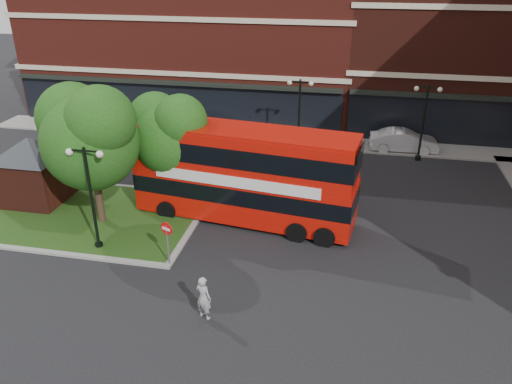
% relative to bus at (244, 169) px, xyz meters
% --- Properties ---
extents(ground, '(120.00, 120.00, 0.00)m').
position_rel_bus_xyz_m(ground, '(-0.48, -4.35, -2.79)').
color(ground, black).
rests_on(ground, ground).
extents(pavement_far, '(44.00, 3.00, 0.12)m').
position_rel_bus_xyz_m(pavement_far, '(-0.48, 12.15, -2.73)').
color(pavement_far, slate).
rests_on(pavement_far, ground).
extents(terrace_far_left, '(26.00, 12.00, 14.00)m').
position_rel_bus_xyz_m(terrace_far_left, '(-8.48, 19.65, 4.21)').
color(terrace_far_left, maroon).
rests_on(terrace_far_left, ground).
extents(terrace_far_right, '(18.00, 12.00, 16.00)m').
position_rel_bus_xyz_m(terrace_far_right, '(13.52, 19.65, 5.21)').
color(terrace_far_right, '#471911').
rests_on(terrace_far_right, ground).
extents(traffic_island, '(12.60, 7.60, 0.15)m').
position_rel_bus_xyz_m(traffic_island, '(-8.48, -1.35, -2.72)').
color(traffic_island, gray).
rests_on(traffic_island, ground).
extents(kiosk, '(6.51, 6.51, 3.60)m').
position_rel_bus_xyz_m(kiosk, '(-11.48, -0.35, -0.47)').
color(kiosk, '#471911').
rests_on(kiosk, traffic_island).
extents(tree_island_west, '(5.40, 4.71, 7.21)m').
position_rel_bus_xyz_m(tree_island_west, '(-7.07, -1.78, 2.01)').
color(tree_island_west, '#2D2116').
rests_on(tree_island_west, ground).
extents(tree_island_east, '(4.46, 3.90, 6.29)m').
position_rel_bus_xyz_m(tree_island_east, '(-4.06, 0.71, 1.45)').
color(tree_island_east, '#2D2116').
rests_on(tree_island_east, ground).
extents(lamp_island, '(1.72, 0.36, 5.00)m').
position_rel_bus_xyz_m(lamp_island, '(-5.98, -4.15, 0.04)').
color(lamp_island, black).
rests_on(lamp_island, ground).
extents(lamp_far_left, '(1.72, 0.36, 5.00)m').
position_rel_bus_xyz_m(lamp_far_left, '(1.52, 10.15, 0.04)').
color(lamp_far_left, black).
rests_on(lamp_far_left, ground).
extents(lamp_far_right, '(1.72, 0.36, 5.00)m').
position_rel_bus_xyz_m(lamp_far_right, '(9.52, 10.15, 0.04)').
color(lamp_far_right, black).
rests_on(lamp_far_right, ground).
extents(bus, '(11.37, 4.00, 4.25)m').
position_rel_bus_xyz_m(bus, '(0.00, 0.00, 0.00)').
color(bus, '#BC1007').
rests_on(bus, ground).
extents(woman, '(0.78, 0.66, 1.81)m').
position_rel_bus_xyz_m(woman, '(0.22, -7.85, -1.88)').
color(woman, '#97979A').
rests_on(woman, ground).
extents(car_silver, '(4.13, 1.81, 1.38)m').
position_rel_bus_xyz_m(car_silver, '(-5.49, 11.41, -2.10)').
color(car_silver, '#A5A8AC').
rests_on(car_silver, ground).
extents(car_white, '(4.65, 1.83, 1.51)m').
position_rel_bus_xyz_m(car_white, '(8.63, 11.65, -2.04)').
color(car_white, silver).
rests_on(car_white, ground).
extents(no_entry_sign, '(0.57, 0.26, 2.17)m').
position_rel_bus_xyz_m(no_entry_sign, '(-2.28, -4.85, -1.24)').
color(no_entry_sign, slate).
rests_on(no_entry_sign, ground).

